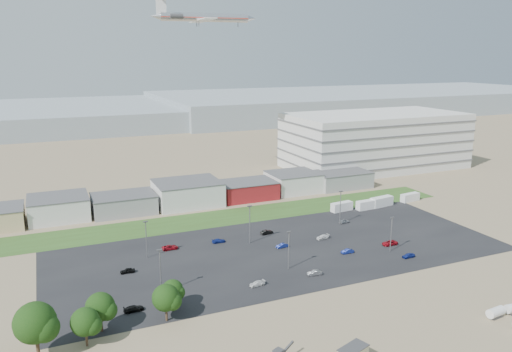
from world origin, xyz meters
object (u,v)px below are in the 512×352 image
parked_car_9 (170,247)px  storage_tank_nw (496,312)px  parked_car_12 (323,237)px  box_trailer_a (342,207)px  parked_car_6 (219,241)px  parked_car_0 (390,243)px  parked_car_5 (128,271)px  parked_car_7 (282,246)px  airliner (205,17)px  parked_car_2 (408,255)px  parked_car_10 (134,309)px  parked_car_11 (267,232)px  tree_far_left (35,327)px  parked_car_1 (347,251)px  parked_car_3 (257,284)px  parked_car_8 (344,221)px  parked_car_13 (314,273)px

parked_car_9 → storage_tank_nw: bearing=-140.9°
parked_car_12 → box_trailer_a: bearing=130.6°
parked_car_6 → parked_car_9: (-13.64, 0.38, 0.05)m
parked_car_0 → parked_car_5: bearing=-99.5°
parked_car_6 → parked_car_7: bearing=-125.1°
airliner → parked_car_2: 123.19m
parked_car_10 → parked_car_11: bearing=-58.9°
parked_car_12 → parked_car_9: bearing=-108.3°
tree_far_left → parked_car_1: (75.01, 18.26, -5.19)m
parked_car_3 → parked_car_10: parked_car_10 is taller
parked_car_8 → parked_car_9: 54.95m
parked_car_10 → parked_car_12: parked_car_10 is taller
airliner → parked_car_9: airliner is taller
parked_car_7 → parked_car_10: 47.09m
storage_tank_nw → parked_car_7: size_ratio=1.11×
airliner → parked_car_7: bearing=-89.6°
parked_car_10 → parked_car_11: parked_car_11 is taller
parked_car_8 → parked_car_11: 26.26m
parked_car_8 → parked_car_12: bearing=117.1°
parked_car_0 → parked_car_12: 18.41m
box_trailer_a → parked_car_9: 62.13m
parked_car_0 → parked_car_5: parked_car_0 is taller
parked_car_1 → parked_car_10: size_ratio=0.84×
tree_far_left → parked_car_2: size_ratio=3.30×
parked_car_2 → storage_tank_nw: bearing=-9.8°
parked_car_1 → parked_car_3: size_ratio=0.93×
parked_car_9 → parked_car_12: bearing=-103.4°
parked_car_0 → parked_car_1: (-13.92, -0.35, -0.05)m
parked_car_1 → parked_car_10: parked_car_10 is taller
storage_tank_nw → parked_car_6: (-37.20, 60.34, -0.59)m
parked_car_0 → parked_car_6: parked_car_0 is taller
storage_tank_nw → parked_car_10: bearing=154.8°
parked_car_9 → parked_car_7: bearing=-111.5°
parked_car_7 → parked_car_11: (0.48, 11.13, 0.07)m
box_trailer_a → parked_car_8: 12.76m
tree_far_left → parked_car_3: size_ratio=3.08×
storage_tank_nw → airliner: bearing=96.9°
parked_car_3 → parked_car_9: size_ratio=0.86×
box_trailer_a → parked_car_7: box_trailer_a is taller
parked_car_9 → parked_car_5: bearing=128.4°
parked_car_11 → storage_tank_nw: bearing=-168.1°
tree_far_left → parked_car_11: 73.37m
parked_car_0 → parked_car_11: (-27.49, 21.16, 0.01)m
parked_car_8 → parked_car_10: parked_car_8 is taller
parked_car_8 → parked_car_1: bearing=141.0°
parked_car_1 → parked_car_7: (-14.05, 10.38, -0.01)m
parked_car_7 → parked_car_9: (-28.21, 10.68, 0.04)m
tree_far_left → parked_car_7: size_ratio=3.36×
tree_far_left → airliner: airliner is taller
airliner → parked_car_13: (-7.05, -102.44, -64.73)m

